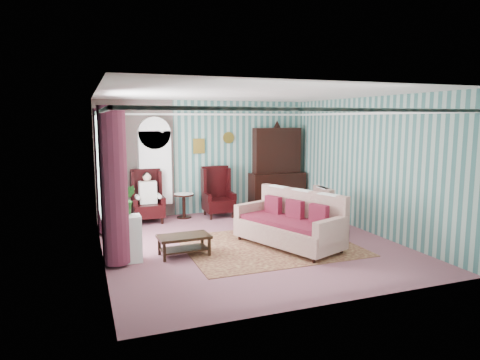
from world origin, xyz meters
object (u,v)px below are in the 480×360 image
object	(u,v)px
round_side_table	(184,206)
sofa	(288,223)
dresser_hutch	(277,166)
bookcase	(155,173)
seated_woman	(148,198)
coffee_table	(184,245)
wingback_left	(148,196)
nest_table	(332,211)
plant_stand	(125,239)
wingback_right	(218,192)
floral_armchair	(310,210)

from	to	relation	value
round_side_table	sofa	bearing A→B (deg)	-66.67
dresser_hutch	round_side_table	bearing A→B (deg)	-177.36
bookcase	sofa	size ratio (longest dim) A/B	1.04
seated_woman	coffee_table	xyz separation A→B (m)	(0.23, -2.77, -0.40)
bookcase	coffee_table	world-z (taller)	bookcase
wingback_left	nest_table	bearing A→B (deg)	-20.85
wingback_left	round_side_table	size ratio (longest dim) A/B	2.08
seated_woman	plant_stand	distance (m)	2.87
dresser_hutch	seated_woman	distance (m)	3.56
coffee_table	plant_stand	bearing A→B (deg)	179.13
round_side_table	plant_stand	distance (m)	3.36
wingback_right	floral_armchair	distance (m)	2.62
floral_armchair	wingback_right	bearing A→B (deg)	34.09
wingback_left	seated_woman	bearing A→B (deg)	0.00
wingback_right	round_side_table	distance (m)	0.92
wingback_right	plant_stand	xyz separation A→B (m)	(-2.55, -2.75, -0.22)
wingback_right	bookcase	bearing A→B (deg)	165.43
wingback_left	seated_woman	size ratio (longest dim) A/B	1.06
bookcase	dresser_hutch	distance (m)	3.25
round_side_table	floral_armchair	world-z (taller)	floral_armchair
dresser_hutch	wingback_right	distance (m)	1.86
nest_table	sofa	bearing A→B (deg)	-143.44
bookcase	round_side_table	distance (m)	1.07
bookcase	plant_stand	size ratio (longest dim) A/B	2.80
bookcase	nest_table	distance (m)	4.37
wingback_right	coffee_table	size ratio (longest dim) A/B	1.36
round_side_table	coffee_table	distance (m)	2.99
wingback_left	plant_stand	xyz separation A→B (m)	(-0.80, -2.75, -0.22)
wingback_right	floral_armchair	bearing A→B (deg)	-59.46
wingback_right	round_side_table	size ratio (longest dim) A/B	2.08
seated_woman	nest_table	bearing A→B (deg)	-20.85
floral_armchair	bookcase	bearing A→B (deg)	50.51
plant_stand	coffee_table	xyz separation A→B (m)	(1.03, -0.02, -0.21)
round_side_table	coffee_table	bearing A→B (deg)	-103.02
bookcase	dresser_hutch	world-z (taller)	dresser_hutch
plant_stand	bookcase	bearing A→B (deg)	71.51
coffee_table	floral_armchair	bearing A→B (deg)	10.25
floral_armchair	coffee_table	distance (m)	2.92
wingback_left	nest_table	distance (m)	4.37
dresser_hutch	wingback_right	xyz separation A→B (m)	(-1.75, -0.27, -0.55)
nest_table	plant_stand	size ratio (longest dim) A/B	0.68
wingback_left	round_side_table	xyz separation A→B (m)	(0.90, 0.15, -0.33)
seated_woman	round_side_table	size ratio (longest dim) A/B	1.97
nest_table	floral_armchair	xyz separation A→B (m)	(-0.99, -0.70, 0.24)
dresser_hutch	sofa	size ratio (longest dim) A/B	1.10
sofa	coffee_table	world-z (taller)	sofa
seated_woman	nest_table	size ratio (longest dim) A/B	2.19
wingback_right	coffee_table	distance (m)	3.19
dresser_hutch	round_side_table	world-z (taller)	dresser_hutch
wingback_left	plant_stand	distance (m)	2.87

